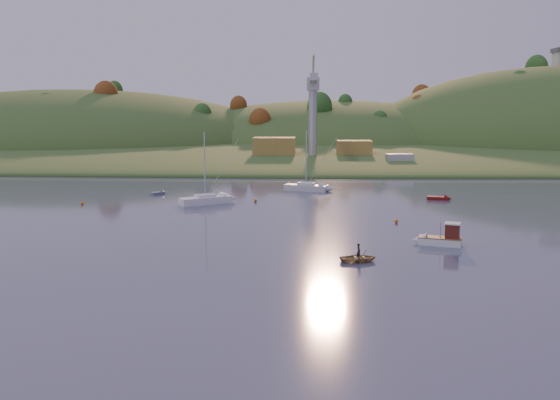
{
  "coord_description": "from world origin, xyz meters",
  "views": [
    {
      "loc": [
        0.01,
        -41.06,
        14.82
      ],
      "look_at": [
        -2.92,
        32.57,
        3.94
      ],
      "focal_mm": 40.0,
      "sensor_mm": 36.0,
      "label": 1
    }
  ],
  "objects_px": {
    "sailboat_near": "(205,199)",
    "fishing_boat": "(437,238)",
    "sailboat_far": "(306,187)",
    "canoe": "(359,258)",
    "red_tender": "(442,198)",
    "grey_dinghy": "(161,193)"
  },
  "relations": [
    {
      "from": "sailboat_far",
      "to": "red_tender",
      "type": "xyz_separation_m",
      "value": [
        22.18,
        -10.79,
        -0.44
      ]
    },
    {
      "from": "sailboat_near",
      "to": "grey_dinghy",
      "type": "distance_m",
      "value": 14.53
    },
    {
      "from": "canoe",
      "to": "grey_dinghy",
      "type": "bearing_deg",
      "value": 20.32
    },
    {
      "from": "fishing_boat",
      "to": "canoe",
      "type": "xyz_separation_m",
      "value": [
        -9.18,
        -7.92,
        -0.38
      ]
    },
    {
      "from": "grey_dinghy",
      "to": "sailboat_near",
      "type": "bearing_deg",
      "value": -92.05
    },
    {
      "from": "sailboat_far",
      "to": "canoe",
      "type": "distance_m",
      "value": 52.98
    },
    {
      "from": "fishing_boat",
      "to": "sailboat_far",
      "type": "distance_m",
      "value": 47.01
    },
    {
      "from": "canoe",
      "to": "grey_dinghy",
      "type": "relative_size",
      "value": 1.31
    },
    {
      "from": "fishing_boat",
      "to": "canoe",
      "type": "distance_m",
      "value": 12.13
    },
    {
      "from": "fishing_boat",
      "to": "grey_dinghy",
      "type": "height_order",
      "value": "fishing_boat"
    },
    {
      "from": "sailboat_near",
      "to": "canoe",
      "type": "relative_size",
      "value": 3.1
    },
    {
      "from": "sailboat_near",
      "to": "red_tender",
      "type": "height_order",
      "value": "sailboat_near"
    },
    {
      "from": "canoe",
      "to": "red_tender",
      "type": "height_order",
      "value": "red_tender"
    },
    {
      "from": "sailboat_far",
      "to": "red_tender",
      "type": "bearing_deg",
      "value": -7.43
    },
    {
      "from": "sailboat_near",
      "to": "red_tender",
      "type": "bearing_deg",
      "value": -23.71
    },
    {
      "from": "fishing_boat",
      "to": "canoe",
      "type": "height_order",
      "value": "fishing_boat"
    },
    {
      "from": "red_tender",
      "to": "canoe",
      "type": "bearing_deg",
      "value": -95.29
    },
    {
      "from": "sailboat_near",
      "to": "fishing_boat",
      "type": "bearing_deg",
      "value": -75.73
    },
    {
      "from": "grey_dinghy",
      "to": "sailboat_far",
      "type": "bearing_deg",
      "value": -30.67
    },
    {
      "from": "fishing_boat",
      "to": "sailboat_far",
      "type": "relative_size",
      "value": 0.51
    },
    {
      "from": "canoe",
      "to": "grey_dinghy",
      "type": "xyz_separation_m",
      "value": [
        -30.34,
        47.03,
        -0.16
      ]
    },
    {
      "from": "fishing_boat",
      "to": "grey_dinghy",
      "type": "xyz_separation_m",
      "value": [
        -39.53,
        39.11,
        -0.54
      ]
    }
  ]
}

